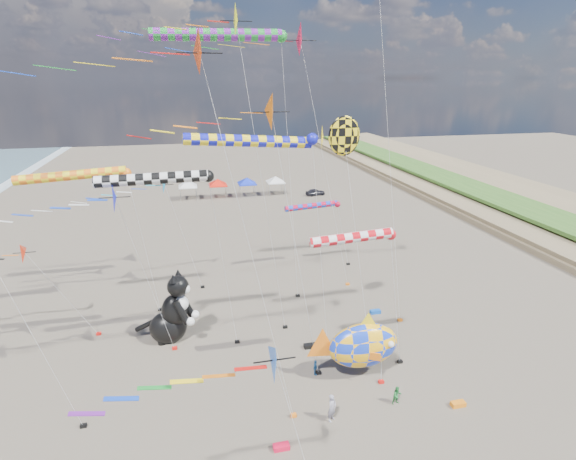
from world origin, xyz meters
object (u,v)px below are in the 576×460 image
(fish_inflatable, at_px, (363,345))
(child_blue, at_px, (315,368))
(person_adult, at_px, (332,408))
(child_green, at_px, (397,395))
(cat_inflatable, at_px, (171,306))
(parked_car, at_px, (315,192))

(fish_inflatable, height_order, child_blue, fish_inflatable)
(person_adult, bearing_deg, child_green, -33.14)
(fish_inflatable, distance_m, child_blue, 3.67)
(cat_inflatable, bearing_deg, parked_car, 80.98)
(cat_inflatable, relative_size, child_blue, 5.16)
(fish_inflatable, relative_size, child_green, 5.31)
(cat_inflatable, distance_m, parked_car, 47.85)
(fish_inflatable, distance_m, child_green, 3.78)
(child_green, xyz_separation_m, parked_car, (9.93, 52.28, -0.03))
(parked_car, bearing_deg, child_blue, 154.50)
(cat_inflatable, xyz_separation_m, fish_inflatable, (12.63, -7.72, -0.47))
(cat_inflatable, bearing_deg, person_adult, -29.56)
(fish_inflatable, xyz_separation_m, child_blue, (-3.01, 0.88, -1.90))
(child_blue, bearing_deg, cat_inflatable, 80.72)
(cat_inflatable, height_order, child_green, cat_inflatable)
(person_adult, distance_m, parked_car, 54.68)
(person_adult, xyz_separation_m, child_blue, (0.27, 4.43, -0.33))
(person_adult, relative_size, parked_car, 0.53)
(fish_inflatable, bearing_deg, child_blue, 163.71)
(parked_car, bearing_deg, child_green, 160.04)
(person_adult, height_order, parked_car, person_adult)
(person_adult, bearing_deg, fish_inflatable, 8.13)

